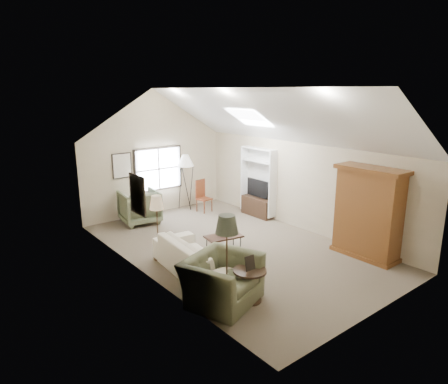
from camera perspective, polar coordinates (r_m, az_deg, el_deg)
room_shell at (r=9.65m, az=1.50°, el=9.98°), size 5.01×8.01×4.00m
window at (r=13.20m, az=-9.35°, el=3.27°), size 1.72×0.08×1.42m
skylight at (r=11.18m, az=3.68°, el=10.62°), size 0.80×1.20×0.52m
wall_art at (r=10.50m, az=-13.39°, el=1.78°), size 1.97×3.71×0.88m
armoire at (r=10.14m, az=19.91°, el=-2.81°), size 0.60×1.50×2.20m
tv_alcove at (r=12.69m, az=4.90°, el=1.59°), size 0.32×1.30×2.10m
media_console at (r=12.89m, az=4.75°, el=-2.11°), size 0.34×1.18×0.60m
tv_panel at (r=12.73m, az=4.81°, el=0.57°), size 0.05×0.90×0.55m
sofa at (r=8.90m, az=-3.82°, el=-9.31°), size 1.24×2.65×0.75m
armchair_near at (r=7.75m, az=-0.33°, el=-12.46°), size 1.71×1.60×0.89m
armchair_far at (r=12.39m, az=-11.98°, el=-2.09°), size 1.22×1.24×1.01m
coffee_table at (r=9.98m, az=-0.05°, el=-7.49°), size 0.97×0.65×0.46m
bowl at (r=9.88m, az=-0.05°, el=-6.11°), size 0.25×0.25×0.05m
side_table at (r=7.84m, az=3.68°, el=-13.16°), size 0.70×0.70×0.64m
side_chair at (r=13.24m, az=-2.85°, el=-0.59°), size 0.47×0.47×1.07m
tripod_lamp at (r=13.53m, az=-5.47°, el=1.48°), size 0.67×0.67×1.89m
dark_lamp at (r=7.50m, az=0.40°, el=-9.62°), size 0.47×0.47×1.79m
tan_lamp at (r=9.55m, az=-9.49°, el=-5.03°), size 0.35×0.35×1.61m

